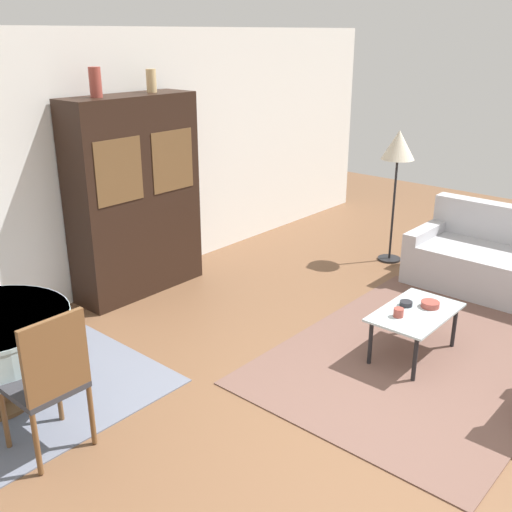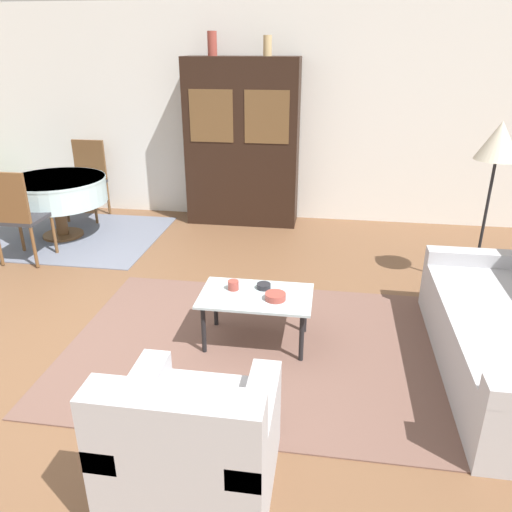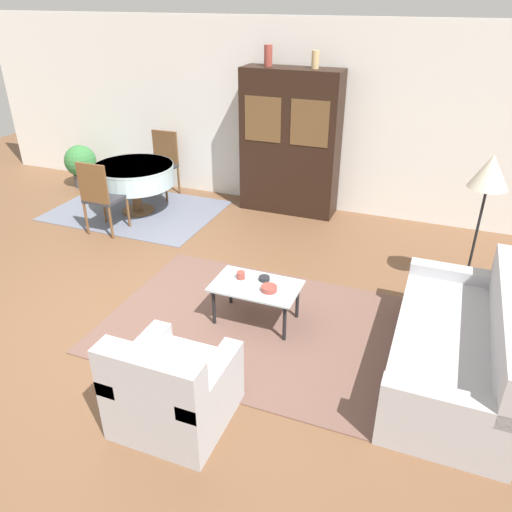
{
  "view_description": "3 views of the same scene",
  "coord_description": "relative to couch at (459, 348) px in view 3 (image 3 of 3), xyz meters",
  "views": [
    {
      "loc": [
        -3.21,
        -1.57,
        2.65
      ],
      "look_at": [
        0.2,
        1.4,
        0.95
      ],
      "focal_mm": 42.0,
      "sensor_mm": 36.0,
      "label": 1
    },
    {
      "loc": [
        1.65,
        -2.95,
        2.2
      ],
      "look_at": [
        1.14,
        0.42,
        0.75
      ],
      "focal_mm": 35.0,
      "sensor_mm": 36.0,
      "label": 2
    },
    {
      "loc": [
        2.68,
        -3.49,
        2.99
      ],
      "look_at": [
        1.14,
        0.42,
        0.75
      ],
      "focal_mm": 35.0,
      "sensor_mm": 36.0,
      "label": 3
    }
  ],
  "objects": [
    {
      "name": "couch",
      "position": [
        0.0,
        0.0,
        0.0
      ],
      "size": [
        0.94,
        2.03,
        0.87
      ],
      "rotation": [
        0.0,
        0.0,
        1.57
      ],
      "color": "#B2B2B7",
      "rests_on": "ground_plane"
    },
    {
      "name": "cup",
      "position": [
        -2.1,
        0.2,
        0.16
      ],
      "size": [
        0.09,
        0.09,
        0.07
      ],
      "color": "#9E4238",
      "rests_on": "coffee_table"
    },
    {
      "name": "dining_table",
      "position": [
        -4.63,
        2.14,
        0.28
      ],
      "size": [
        1.17,
        1.17,
        0.73
      ],
      "color": "brown",
      "rests_on": "dining_rug"
    },
    {
      "name": "vase_short",
      "position": [
        -2.22,
        3.07,
        1.88
      ],
      "size": [
        0.1,
        0.1,
        0.23
      ],
      "color": "tan",
      "rests_on": "display_cabinet"
    },
    {
      "name": "display_cabinet",
      "position": [
        -2.53,
        3.07,
        0.73
      ],
      "size": [
        1.42,
        0.47,
        2.07
      ],
      "color": "black",
      "rests_on": "ground_plane"
    },
    {
      "name": "floor_lamp",
      "position": [
        0.05,
        1.45,
        1.05
      ],
      "size": [
        0.39,
        0.39,
        1.59
      ],
      "color": "black",
      "rests_on": "ground_plane"
    },
    {
      "name": "potted_plant",
      "position": [
        -6.15,
        2.78,
        0.1
      ],
      "size": [
        0.53,
        0.53,
        0.71
      ],
      "color": "#4C4C51",
      "rests_on": "ground_plane"
    },
    {
      "name": "dining_chair_far",
      "position": [
        -4.63,
        2.95,
        0.27
      ],
      "size": [
        0.44,
        0.44,
        1.02
      ],
      "rotation": [
        0.0,
        0.0,
        3.14
      ],
      "color": "brown",
      "rests_on": "dining_rug"
    },
    {
      "name": "area_rug",
      "position": [
        -1.87,
        0.06,
        -0.3
      ],
      "size": [
        2.99,
        2.12,
        0.01
      ],
      "color": "brown",
      "rests_on": "ground_plane"
    },
    {
      "name": "coffee_table",
      "position": [
        -1.91,
        0.14,
        0.07
      ],
      "size": [
        0.86,
        0.53,
        0.42
      ],
      "color": "black",
      "rests_on": "area_rug"
    },
    {
      "name": "wall_back",
      "position": [
        -3.05,
        3.35,
        1.04
      ],
      "size": [
        10.0,
        0.06,
        2.7
      ],
      "color": "white",
      "rests_on": "ground_plane"
    },
    {
      "name": "bowl_small",
      "position": [
        -1.87,
        0.26,
        0.14
      ],
      "size": [
        0.11,
        0.11,
        0.04
      ],
      "color": "#232328",
      "rests_on": "coffee_table"
    },
    {
      "name": "dining_chair_near",
      "position": [
        -4.63,
        1.32,
        0.27
      ],
      "size": [
        0.44,
        0.44,
        1.02
      ],
      "color": "brown",
      "rests_on": "dining_rug"
    },
    {
      "name": "armchair",
      "position": [
        -2.01,
        -1.35,
        0.01
      ],
      "size": [
        0.8,
        0.8,
        0.84
      ],
      "color": "#B2B2B7",
      "rests_on": "ground_plane"
    },
    {
      "name": "bowl",
      "position": [
        -1.75,
        0.09,
        0.15
      ],
      "size": [
        0.16,
        0.16,
        0.05
      ],
      "color": "#9E4238",
      "rests_on": "coffee_table"
    },
    {
      "name": "ground_plane",
      "position": [
        -3.05,
        -0.28,
        -0.31
      ],
      "size": [
        14.0,
        14.0,
        0.0
      ],
      "primitive_type": "plane",
      "color": "brown"
    },
    {
      "name": "vase_tall",
      "position": [
        -2.89,
        3.07,
        1.9
      ],
      "size": [
        0.11,
        0.11,
        0.28
      ],
      "color": "#9E4238",
      "rests_on": "display_cabinet"
    },
    {
      "name": "dining_rug",
      "position": [
        -4.68,
        2.15,
        -0.3
      ],
      "size": [
        2.46,
        1.73,
        0.01
      ],
      "color": "slate",
      "rests_on": "ground_plane"
    }
  ]
}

